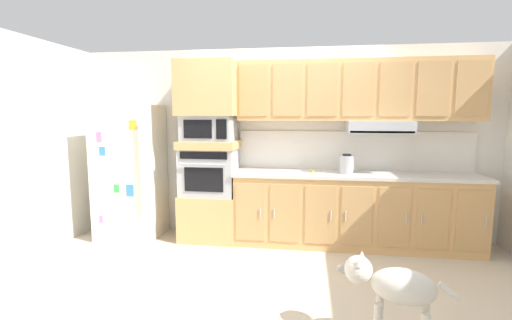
{
  "coord_description": "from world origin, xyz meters",
  "views": [
    {
      "loc": [
        0.35,
        -3.74,
        1.64
      ],
      "look_at": [
        -0.26,
        0.37,
        1.11
      ],
      "focal_mm": 25.14,
      "sensor_mm": 36.0,
      "label": 1
    }
  ],
  "objects_px": {
    "dog": "(393,286)",
    "electric_kettle": "(347,164)",
    "microwave": "(209,128)",
    "refrigerator": "(130,172)",
    "screwdriver": "(313,171)",
    "built_in_oven": "(210,171)"
  },
  "relations": [
    {
      "from": "built_in_oven",
      "to": "electric_kettle",
      "type": "distance_m",
      "value": 1.74
    },
    {
      "from": "refrigerator",
      "to": "built_in_oven",
      "type": "relative_size",
      "value": 2.51
    },
    {
      "from": "built_in_oven",
      "to": "microwave",
      "type": "distance_m",
      "value": 0.56
    },
    {
      "from": "microwave",
      "to": "electric_kettle",
      "type": "relative_size",
      "value": 2.68
    },
    {
      "from": "microwave",
      "to": "dog",
      "type": "relative_size",
      "value": 0.8
    },
    {
      "from": "electric_kettle",
      "to": "dog",
      "type": "xyz_separation_m",
      "value": [
        0.14,
        -1.93,
        -0.6
      ]
    },
    {
      "from": "built_in_oven",
      "to": "microwave",
      "type": "bearing_deg",
      "value": -0.77
    },
    {
      "from": "built_in_oven",
      "to": "dog",
      "type": "distance_m",
      "value": 2.77
    },
    {
      "from": "refrigerator",
      "to": "microwave",
      "type": "bearing_deg",
      "value": 3.59
    },
    {
      "from": "dog",
      "to": "electric_kettle",
      "type": "bearing_deg",
      "value": -70.09
    },
    {
      "from": "built_in_oven",
      "to": "electric_kettle",
      "type": "height_order",
      "value": "built_in_oven"
    },
    {
      "from": "electric_kettle",
      "to": "dog",
      "type": "relative_size",
      "value": 0.3
    },
    {
      "from": "built_in_oven",
      "to": "dog",
      "type": "height_order",
      "value": "built_in_oven"
    },
    {
      "from": "built_in_oven",
      "to": "electric_kettle",
      "type": "relative_size",
      "value": 2.92
    },
    {
      "from": "refrigerator",
      "to": "electric_kettle",
      "type": "distance_m",
      "value": 2.82
    },
    {
      "from": "electric_kettle",
      "to": "built_in_oven",
      "type": "bearing_deg",
      "value": 178.44
    },
    {
      "from": "microwave",
      "to": "refrigerator",
      "type": "bearing_deg",
      "value": -176.41
    },
    {
      "from": "built_in_oven",
      "to": "screwdriver",
      "type": "bearing_deg",
      "value": -0.16
    },
    {
      "from": "microwave",
      "to": "electric_kettle",
      "type": "xyz_separation_m",
      "value": [
        1.73,
        -0.05,
        -0.43
      ]
    },
    {
      "from": "refrigerator",
      "to": "electric_kettle",
      "type": "bearing_deg",
      "value": 0.42
    },
    {
      "from": "screwdriver",
      "to": "dog",
      "type": "distance_m",
      "value": 2.11
    },
    {
      "from": "refrigerator",
      "to": "dog",
      "type": "distance_m",
      "value": 3.55
    }
  ]
}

